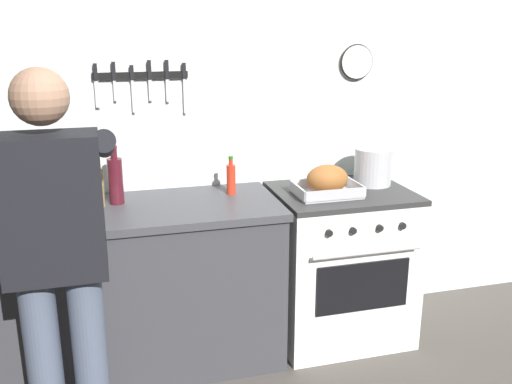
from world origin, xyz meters
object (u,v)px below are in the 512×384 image
object	(u,v)px
cutting_board	(58,218)
bottle_wine_red	(116,180)
bottle_vinegar	(97,186)
roasting_pan	(327,182)
stove	(339,264)
bottle_hot_sauce	(231,178)
bottle_dish_soap	(60,188)
stock_pot	(373,167)
person_cook	(57,252)

from	to	relation	value
cutting_board	bottle_wine_red	xyz separation A→B (m)	(0.29, 0.20, 0.12)
bottle_vinegar	bottle_wine_red	distance (m)	0.10
roasting_pan	bottle_wine_red	world-z (taller)	bottle_wine_red
roasting_pan	stove	bearing A→B (deg)	25.93
bottle_vinegar	bottle_hot_sauce	bearing A→B (deg)	2.95
stove	bottle_dish_soap	distance (m)	1.63
stove	bottle_dish_soap	xyz separation A→B (m)	(-1.53, 0.19, 0.53)
roasting_pan	bottle_dish_soap	distance (m)	1.43
stock_pot	bottle_vinegar	world-z (taller)	bottle_vinegar
person_cook	bottle_hot_sauce	distance (m)	1.16
stove	cutting_board	bearing A→B (deg)	-176.13
bottle_hot_sauce	stove	bearing A→B (deg)	-9.77
person_cook	bottle_hot_sauce	world-z (taller)	person_cook
stock_pot	bottle_wine_red	bearing A→B (deg)	179.35
stove	person_cook	size ratio (longest dim) A/B	0.54
stove	stock_pot	xyz separation A→B (m)	(0.22, 0.08, 0.56)
roasting_pan	person_cook	bearing A→B (deg)	-156.68
stock_pot	bottle_dish_soap	distance (m)	1.75
stove	roasting_pan	xyz separation A→B (m)	(-0.12, -0.06, 0.53)
person_cook	cutting_board	world-z (taller)	person_cook
bottle_dish_soap	cutting_board	bearing A→B (deg)	-90.01
cutting_board	person_cook	bearing A→B (deg)	-86.62
bottle_vinegar	bottle_wine_red	bearing A→B (deg)	15.21
stove	bottle_wine_red	world-z (taller)	bottle_wine_red
stove	bottle_hot_sauce	size ratio (longest dim) A/B	4.22
person_cook	cutting_board	xyz separation A→B (m)	(-0.03, 0.55, -0.04)
stock_pot	cutting_board	bearing A→B (deg)	-174.04
roasting_pan	bottle_dish_soap	world-z (taller)	bottle_dish_soap
stove	bottle_vinegar	xyz separation A→B (m)	(-1.33, 0.07, 0.56)
stove	person_cook	world-z (taller)	person_cook
roasting_pan	bottle_vinegar	xyz separation A→B (m)	(-1.21, 0.13, 0.03)
stove	person_cook	distance (m)	1.71
stove	bottle_vinegar	size ratio (longest dim) A/B	3.46
bottle_hot_sauce	bottle_wine_red	bearing A→B (deg)	-178.95
bottle_dish_soap	roasting_pan	bearing A→B (deg)	-9.97
person_cook	stove	bearing A→B (deg)	-77.25
bottle_wine_red	bottle_dish_soap	bearing A→B (deg)	162.17
stove	bottle_wine_red	bearing A→B (deg)	175.58
person_cook	roasting_pan	bearing A→B (deg)	-77.47
roasting_pan	bottle_dish_soap	bearing A→B (deg)	170.03
stove	bottle_hot_sauce	bearing A→B (deg)	170.23
roasting_pan	stock_pot	bearing A→B (deg)	22.02
cutting_board	stove	bearing A→B (deg)	3.87
stove	roasting_pan	distance (m)	0.54
stove	cutting_board	xyz separation A→B (m)	(-1.53, -0.10, 0.46)
stock_pot	bottle_hot_sauce	xyz separation A→B (m)	(-0.84, 0.03, -0.02)
bottle_wine_red	bottle_hot_sauce	bearing A→B (deg)	1.05
bottle_wine_red	stock_pot	bearing A→B (deg)	-0.65
bottle_dish_soap	bottle_hot_sauce	world-z (taller)	bottle_hot_sauce
roasting_pan	cutting_board	xyz separation A→B (m)	(-1.41, -0.04, -0.07)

